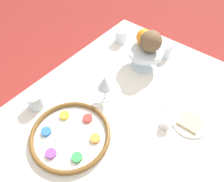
{
  "coord_description": "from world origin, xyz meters",
  "views": [
    {
      "loc": [
        -0.49,
        -0.3,
        1.54
      ],
      "look_at": [
        0.03,
        0.12,
        0.76
      ],
      "focal_mm": 35.0,
      "sensor_mm": 36.0,
      "label": 1
    }
  ],
  "objects_px": {
    "fruit_stand": "(145,53)",
    "cup_far": "(36,101)",
    "wine_glass": "(105,83)",
    "napkin_roll": "(169,113)",
    "orange_fruit": "(144,37)",
    "coconut": "(151,41)",
    "bread_plate": "(190,122)",
    "cup_near": "(165,50)",
    "seder_plate": "(70,135)",
    "cup_mid": "(121,36)"
  },
  "relations": [
    {
      "from": "seder_plate",
      "to": "orange_fruit",
      "type": "height_order",
      "value": "orange_fruit"
    },
    {
      "from": "coconut",
      "to": "cup_far",
      "type": "distance_m",
      "value": 0.61
    },
    {
      "from": "cup_mid",
      "to": "coconut",
      "type": "bearing_deg",
      "value": -110.7
    },
    {
      "from": "orange_fruit",
      "to": "cup_near",
      "type": "relative_size",
      "value": 1.07
    },
    {
      "from": "cup_near",
      "to": "fruit_stand",
      "type": "bearing_deg",
      "value": 162.82
    },
    {
      "from": "wine_glass",
      "to": "cup_far",
      "type": "bearing_deg",
      "value": 137.46
    },
    {
      "from": "seder_plate",
      "to": "fruit_stand",
      "type": "bearing_deg",
      "value": 0.72
    },
    {
      "from": "bread_plate",
      "to": "wine_glass",
      "type": "bearing_deg",
      "value": 108.31
    },
    {
      "from": "cup_near",
      "to": "cup_mid",
      "type": "distance_m",
      "value": 0.28
    },
    {
      "from": "cup_near",
      "to": "cup_mid",
      "type": "bearing_deg",
      "value": 100.0
    },
    {
      "from": "orange_fruit",
      "to": "cup_mid",
      "type": "height_order",
      "value": "orange_fruit"
    },
    {
      "from": "wine_glass",
      "to": "napkin_roll",
      "type": "distance_m",
      "value": 0.31
    },
    {
      "from": "wine_glass",
      "to": "cup_mid",
      "type": "height_order",
      "value": "wine_glass"
    },
    {
      "from": "coconut",
      "to": "orange_fruit",
      "type": "bearing_deg",
      "value": 65.4
    },
    {
      "from": "seder_plate",
      "to": "napkin_roll",
      "type": "xyz_separation_m",
      "value": [
        0.35,
        -0.26,
        0.01
      ]
    },
    {
      "from": "coconut",
      "to": "bread_plate",
      "type": "height_order",
      "value": "coconut"
    },
    {
      "from": "cup_mid",
      "to": "bread_plate",
      "type": "bearing_deg",
      "value": -115.19
    },
    {
      "from": "cup_mid",
      "to": "wine_glass",
      "type": "bearing_deg",
      "value": -152.14
    },
    {
      "from": "napkin_roll",
      "to": "cup_far",
      "type": "xyz_separation_m",
      "value": [
        -0.33,
        0.5,
        0.02
      ]
    },
    {
      "from": "orange_fruit",
      "to": "cup_mid",
      "type": "xyz_separation_m",
      "value": [
        0.07,
        0.2,
        -0.12
      ]
    },
    {
      "from": "seder_plate",
      "to": "bread_plate",
      "type": "height_order",
      "value": "seder_plate"
    },
    {
      "from": "seder_plate",
      "to": "orange_fruit",
      "type": "distance_m",
      "value": 0.6
    },
    {
      "from": "cup_far",
      "to": "cup_near",
      "type": "bearing_deg",
      "value": -21.88
    },
    {
      "from": "seder_plate",
      "to": "napkin_roll",
      "type": "bearing_deg",
      "value": -37.14
    },
    {
      "from": "bread_plate",
      "to": "cup_mid",
      "type": "height_order",
      "value": "cup_mid"
    },
    {
      "from": "fruit_stand",
      "to": "seder_plate",
      "type": "bearing_deg",
      "value": -179.28
    },
    {
      "from": "fruit_stand",
      "to": "cup_mid",
      "type": "xyz_separation_m",
      "value": [
        0.1,
        0.23,
        -0.05
      ]
    },
    {
      "from": "wine_glass",
      "to": "fruit_stand",
      "type": "xyz_separation_m",
      "value": [
        0.31,
        -0.02,
        -0.02
      ]
    },
    {
      "from": "wine_glass",
      "to": "napkin_roll",
      "type": "bearing_deg",
      "value": -71.19
    },
    {
      "from": "coconut",
      "to": "bread_plate",
      "type": "distance_m",
      "value": 0.42
    },
    {
      "from": "coconut",
      "to": "cup_near",
      "type": "height_order",
      "value": "coconut"
    },
    {
      "from": "fruit_stand",
      "to": "coconut",
      "type": "bearing_deg",
      "value": -79.91
    },
    {
      "from": "coconut",
      "to": "napkin_roll",
      "type": "height_order",
      "value": "coconut"
    },
    {
      "from": "coconut",
      "to": "cup_mid",
      "type": "xyz_separation_m",
      "value": [
        0.09,
        0.25,
        -0.13
      ]
    },
    {
      "from": "napkin_roll",
      "to": "bread_plate",
      "type": "bearing_deg",
      "value": -73.27
    },
    {
      "from": "orange_fruit",
      "to": "coconut",
      "type": "bearing_deg",
      "value": -114.6
    },
    {
      "from": "orange_fruit",
      "to": "coconut",
      "type": "height_order",
      "value": "coconut"
    },
    {
      "from": "fruit_stand",
      "to": "coconut",
      "type": "xyz_separation_m",
      "value": [
        0.0,
        -0.02,
        0.08
      ]
    },
    {
      "from": "cup_mid",
      "to": "cup_near",
      "type": "bearing_deg",
      "value": -80.0
    },
    {
      "from": "coconut",
      "to": "cup_far",
      "type": "xyz_separation_m",
      "value": [
        -0.55,
        0.25,
        -0.13
      ]
    },
    {
      "from": "bread_plate",
      "to": "fruit_stand",
      "type": "bearing_deg",
      "value": 63.53
    },
    {
      "from": "wine_glass",
      "to": "bread_plate",
      "type": "bearing_deg",
      "value": -71.69
    },
    {
      "from": "fruit_stand",
      "to": "cup_near",
      "type": "distance_m",
      "value": 0.16
    },
    {
      "from": "wine_glass",
      "to": "cup_near",
      "type": "relative_size",
      "value": 1.83
    },
    {
      "from": "orange_fruit",
      "to": "fruit_stand",
      "type": "bearing_deg",
      "value": -130.39
    },
    {
      "from": "fruit_stand",
      "to": "cup_far",
      "type": "bearing_deg",
      "value": 156.9
    },
    {
      "from": "fruit_stand",
      "to": "cup_near",
      "type": "xyz_separation_m",
      "value": [
        0.15,
        -0.05,
        -0.05
      ]
    },
    {
      "from": "napkin_roll",
      "to": "cup_mid",
      "type": "xyz_separation_m",
      "value": [
        0.31,
        0.5,
        0.02
      ]
    },
    {
      "from": "seder_plate",
      "to": "napkin_roll",
      "type": "height_order",
      "value": "napkin_roll"
    },
    {
      "from": "wine_glass",
      "to": "cup_far",
      "type": "xyz_separation_m",
      "value": [
        -0.23,
        0.22,
        -0.07
      ]
    }
  ]
}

